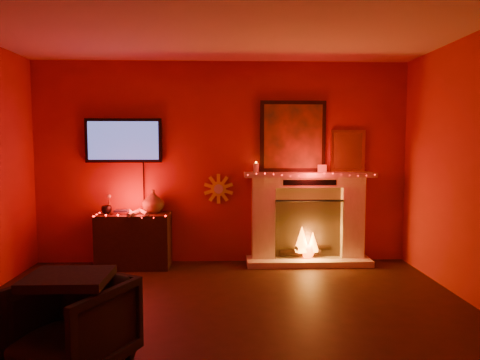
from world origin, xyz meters
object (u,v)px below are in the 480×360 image
object	(u,v)px
fireplace	(307,210)
armchair	(72,325)
tv	(124,141)
sunburst_clock	(219,189)
console_table	(135,237)

from	to	relation	value
fireplace	armchair	distance (m)	3.49
fireplace	tv	world-z (taller)	fireplace
tv	armchair	size ratio (longest dim) A/B	1.74
sunburst_clock	console_table	size ratio (longest dim) A/B	0.40
tv	console_table	size ratio (longest dim) A/B	1.23
sunburst_clock	fireplace	bearing A→B (deg)	-4.37
fireplace	console_table	bearing A→B (deg)	-176.87
sunburst_clock	console_table	distance (m)	1.26
fireplace	sunburst_clock	bearing A→B (deg)	175.63
sunburst_clock	armchair	size ratio (longest dim) A/B	0.56
fireplace	armchair	size ratio (longest dim) A/B	3.06
sunburst_clock	armchair	distance (m)	3.03
sunburst_clock	armchair	bearing A→B (deg)	-109.68
fireplace	console_table	xyz separation A→B (m)	(-2.27, -0.12, -0.32)
tv	armchair	world-z (taller)	tv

